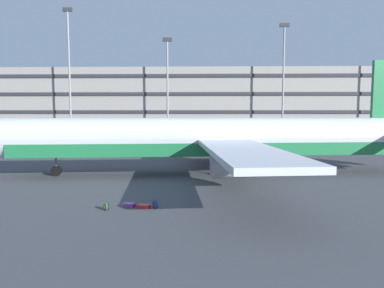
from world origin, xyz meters
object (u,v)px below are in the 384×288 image
Objects in this scene: suitcase_purple at (144,206)px; backpack_silver at (156,204)px; backpack_black at (106,206)px; suitcase_small at (129,205)px; airliner at (214,139)px.

suitcase_purple is 1.45× the size of backpack_silver.
backpack_black reaches higher than suitcase_purple.
suitcase_small is at bearing 30.11° from backpack_black.
airliner reaches higher than suitcase_purple.
suitcase_purple is (-4.50, -11.38, -3.02)m from airliner.
airliner is 12.61m from suitcase_purple.
suitcase_small reaches higher than suitcase_purple.
backpack_black is at bearing -172.67° from backpack_silver.
backpack_black is at bearing -149.89° from suitcase_small.
backpack_silver is (0.71, -0.09, 0.14)m from suitcase_purple.
backpack_silver is at bearing -11.41° from suitcase_small.
backpack_black is at bearing -119.03° from airliner.
airliner is 12.42m from backpack_silver.
airliner is at bearing 68.42° from suitcase_purple.
suitcase_small is (-5.39, -11.15, -3.01)m from airliner.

